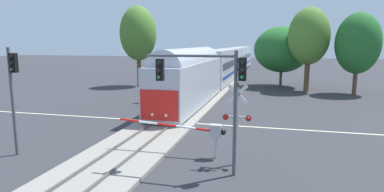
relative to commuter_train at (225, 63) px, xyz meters
The scene contains 13 objects.
ground_plane 28.79m from the commuter_train, 90.01° to the right, with size 220.00×220.00×0.00m, color #333338.
road_centre_stripe 28.79m from the commuter_train, 90.01° to the right, with size 44.00×0.20×0.01m.
railway_track 28.78m from the commuter_train, 90.01° to the right, with size 4.40×80.00×0.32m.
commuter_train is the anchor object (origin of this frame).
crossing_gate_near 35.88m from the commuter_train, 83.33° to the right, with size 5.93×0.40×1.85m.
crossing_signal_mast 36.77m from the commuter_train, 80.65° to the right, with size 1.36×0.44×4.11m.
crossing_gate_far 22.14m from the commuter_train, 100.91° to the right, with size 5.88×0.40×1.80m.
traffic_signal_near_left 38.17m from the commuter_train, 98.29° to the right, with size 0.53×0.38×5.75m.
traffic_signal_near_right 38.01m from the commuter_train, 82.63° to the right, with size 4.54×0.38×5.64m.
oak_far_right 15.41m from the commuter_train, 39.59° to the right, with size 4.90×4.90×10.14m.
elm_centre_background 10.52m from the commuter_train, 34.41° to the right, with size 7.38×7.38×8.10m.
maple_right_background 20.05m from the commuter_train, 32.64° to the right, with size 4.94×4.94×9.37m.
oak_behind_train 15.08m from the commuter_train, 136.31° to the right, with size 4.91×4.91×10.81m.
Camera 1 is at (7.66, -23.21, 5.99)m, focal length 30.75 mm.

